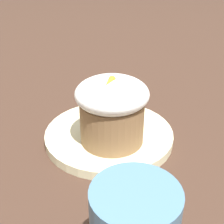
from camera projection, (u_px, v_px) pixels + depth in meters
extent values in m
plane|color=#3D281E|center=(109.00, 139.00, 0.50)|extent=(4.00, 4.00, 0.00)
cylinder|color=beige|center=(109.00, 135.00, 0.50)|extent=(0.20, 0.20, 0.01)
cylinder|color=olive|center=(112.00, 121.00, 0.46)|extent=(0.09, 0.09, 0.07)
ellipsoid|color=white|center=(112.00, 94.00, 0.44)|extent=(0.11, 0.11, 0.05)
cone|color=orange|center=(109.00, 82.00, 0.42)|extent=(0.02, 0.01, 0.01)
sphere|color=green|center=(112.00, 79.00, 0.43)|extent=(0.01, 0.01, 0.01)
cube|color=silver|center=(115.00, 115.00, 0.54)|extent=(0.08, 0.03, 0.00)
ellipsoid|color=silver|center=(110.00, 130.00, 0.49)|extent=(0.04, 0.04, 0.01)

